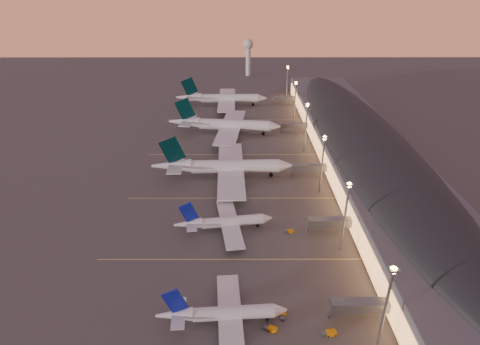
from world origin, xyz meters
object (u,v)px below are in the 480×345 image
(baggage_tug_b, at_px, (329,333))
(baggage_tug_d, at_px, (283,314))
(airliner_wide_mid, at_px, (224,125))
(baggage_tug_a, at_px, (271,329))
(airliner_narrow_north, at_px, (224,222))
(airliner_wide_near, at_px, (223,167))
(radar_tower, at_px, (248,51))
(baggage_tug_c, at_px, (289,231))
(airliner_wide_far, at_px, (222,98))
(airliner_narrow_south, at_px, (222,314))

(baggage_tug_b, xyz_separation_m, baggage_tug_d, (-11.32, 6.47, -0.03))
(airliner_wide_mid, relative_size, baggage_tug_a, 16.59)
(baggage_tug_a, bearing_deg, airliner_narrow_north, 128.55)
(airliner_wide_near, bearing_deg, baggage_tug_a, -81.66)
(baggage_tug_b, height_order, baggage_tug_d, baggage_tug_b)
(radar_tower, distance_m, baggage_tug_b, 296.82)
(airliner_narrow_north, distance_m, radar_tower, 249.10)
(airliner_wide_mid, height_order, baggage_tug_b, airliner_wide_mid)
(airliner_wide_near, height_order, baggage_tug_a, airliner_wide_near)
(airliner_narrow_north, height_order, airliner_wide_near, airliner_wide_near)
(baggage_tug_a, bearing_deg, airliner_wide_mid, 118.54)
(airliner_wide_near, height_order, airliner_wide_mid, airliner_wide_mid)
(baggage_tug_c, bearing_deg, baggage_tug_a, -109.93)
(radar_tower, distance_m, baggage_tug_c, 250.78)
(airliner_narrow_north, height_order, radar_tower, radar_tower)
(airliner_wide_far, height_order, radar_tower, radar_tower)
(airliner_wide_near, bearing_deg, baggage_tug_d, -78.64)
(airliner_wide_near, relative_size, radar_tower, 1.97)
(baggage_tug_b, distance_m, baggage_tug_c, 46.28)
(baggage_tug_a, bearing_deg, airliner_narrow_south, -169.76)
(airliner_wide_near, bearing_deg, baggage_tug_b, -72.87)
(airliner_wide_near, distance_m, radar_tower, 206.83)
(airliner_narrow_north, distance_m, airliner_wide_far, 154.06)
(airliner_wide_near, xyz_separation_m, baggage_tug_b, (30.77, -90.11, -4.75))
(airliner_narrow_north, bearing_deg, airliner_wide_near, 83.86)
(airliner_narrow_north, height_order, baggage_tug_c, airliner_narrow_north)
(radar_tower, relative_size, baggage_tug_c, 9.40)
(airliner_narrow_north, relative_size, baggage_tug_a, 9.11)
(airliner_wide_mid, relative_size, baggage_tug_c, 18.95)
(airliner_narrow_north, height_order, baggage_tug_d, airliner_narrow_north)
(radar_tower, bearing_deg, airliner_wide_mid, -96.46)
(airliner_narrow_south, relative_size, airliner_wide_mid, 0.53)
(airliner_narrow_south, bearing_deg, airliner_wide_far, 88.23)
(airliner_wide_mid, xyz_separation_m, baggage_tug_d, (20.56, -139.87, -4.89))
(airliner_wide_far, distance_m, baggage_tug_b, 204.72)
(airliner_wide_mid, bearing_deg, baggage_tug_d, -75.39)
(airliner_wide_near, relative_size, airliner_wide_mid, 0.98)
(airliner_narrow_north, relative_size, airliner_wide_mid, 0.55)
(airliner_narrow_south, height_order, airliner_narrow_north, airliner_narrow_north)
(airliner_wide_far, relative_size, radar_tower, 1.96)
(radar_tower, distance_m, baggage_tug_a, 294.97)
(airliner_wide_near, xyz_separation_m, baggage_tug_c, (25.65, -44.11, -4.83))
(radar_tower, xyz_separation_m, baggage_tug_a, (-0.06, -294.20, -21.37))
(airliner_narrow_north, distance_m, airliner_wide_near, 42.55)
(airliner_wide_far, height_order, baggage_tug_d, airliner_wide_far)
(airliner_wide_far, bearing_deg, airliner_wide_mid, -86.52)
(radar_tower, relative_size, baggage_tug_a, 8.23)
(airliner_narrow_south, relative_size, airliner_narrow_north, 0.97)
(airliner_narrow_south, height_order, airliner_wide_near, airliner_wide_near)
(airliner_narrow_south, distance_m, airliner_narrow_north, 43.55)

